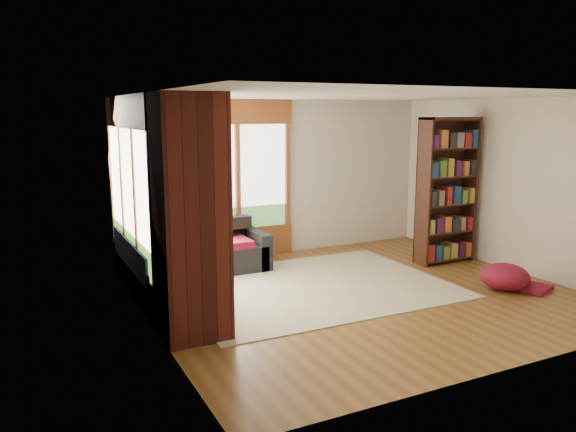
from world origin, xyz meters
name	(u,v)px	position (x,y,z in m)	size (l,w,h in m)	color
floor	(360,294)	(0.00, 0.00, 0.00)	(5.50, 5.50, 0.00)	brown
ceiling	(364,96)	(0.00, 0.00, 2.60)	(5.50, 5.50, 0.00)	white
wall_back	(279,178)	(0.00, 2.50, 1.30)	(5.50, 0.04, 2.60)	silver
wall_front	(517,236)	(0.00, -2.50, 1.30)	(5.50, 0.04, 2.60)	silver
wall_left	(149,215)	(-2.75, 0.00, 1.30)	(0.04, 5.00, 2.60)	silver
wall_right	(514,186)	(2.75, 0.00, 1.30)	(0.04, 5.00, 2.60)	silver
windows_back	(211,179)	(-1.20, 2.47, 1.35)	(2.82, 0.10, 1.90)	#965226
windows_left	(130,196)	(-2.72, 1.20, 1.35)	(0.10, 2.62, 1.90)	#965226
roller_blind	(119,159)	(-2.69, 2.03, 1.75)	(0.03, 0.72, 0.90)	#86965D
brick_chimney	(190,218)	(-2.40, -0.35, 1.30)	(0.70, 0.70, 2.60)	#471914
sectional_sofa	(181,259)	(-1.95, 1.70, 0.30)	(2.20, 2.20, 0.80)	black
area_rug	(312,287)	(-0.42, 0.55, 0.01)	(3.67, 2.80, 0.01)	white
bookshelf	(447,191)	(2.14, 0.77, 1.16)	(0.99, 0.33, 2.32)	#3A1C13
pouf	(505,276)	(1.90, -0.71, 0.19)	(0.66, 0.66, 0.35)	maroon
dog_tan	(183,220)	(-1.83, 1.95, 0.82)	(1.14, 1.14, 0.57)	brown
dog_brindle	(157,238)	(-2.37, 1.30, 0.75)	(0.72, 0.87, 0.42)	#382C18
throw_pillows	(179,227)	(-1.92, 1.85, 0.74)	(1.98, 1.68, 0.45)	black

